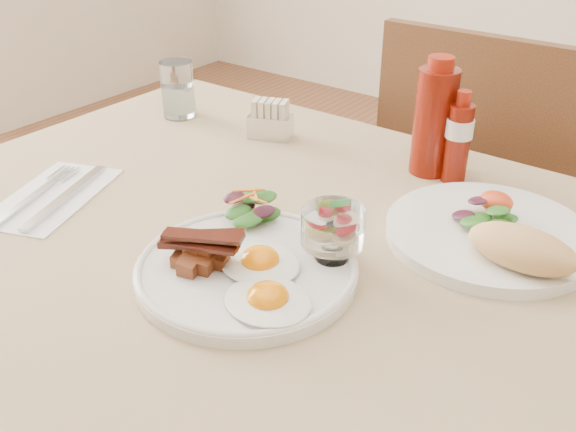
# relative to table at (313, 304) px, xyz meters

# --- Properties ---
(table) EXTENTS (1.33, 0.88, 0.75)m
(table) POSITION_rel_table_xyz_m (0.00, 0.00, 0.00)
(table) COLOR brown
(table) RESTS_ON ground
(chair_far) EXTENTS (0.42, 0.42, 0.93)m
(chair_far) POSITION_rel_table_xyz_m (0.00, 0.66, -0.14)
(chair_far) COLOR brown
(chair_far) RESTS_ON ground
(main_plate) EXTENTS (0.28, 0.28, 0.02)m
(main_plate) POSITION_rel_table_xyz_m (-0.03, -0.10, 0.10)
(main_plate) COLOR white
(main_plate) RESTS_ON table
(fried_eggs) EXTENTS (0.17, 0.16, 0.03)m
(fried_eggs) POSITION_rel_table_xyz_m (0.01, -0.12, 0.11)
(fried_eggs) COLOR white
(fried_eggs) RESTS_ON main_plate
(bacon_potato_pile) EXTENTS (0.11, 0.08, 0.05)m
(bacon_potato_pile) POSITION_rel_table_xyz_m (-0.08, -0.14, 0.13)
(bacon_potato_pile) COLOR brown
(bacon_potato_pile) RESTS_ON main_plate
(side_salad) EXTENTS (0.08, 0.08, 0.04)m
(side_salad) POSITION_rel_table_xyz_m (-0.10, -0.01, 0.12)
(side_salad) COLOR #1C4713
(side_salad) RESTS_ON main_plate
(fruit_cup) EXTENTS (0.08, 0.08, 0.08)m
(fruit_cup) POSITION_rel_table_xyz_m (0.04, -0.02, 0.15)
(fruit_cup) COLOR white
(fruit_cup) RESTS_ON main_plate
(second_plate) EXTENTS (0.28, 0.28, 0.07)m
(second_plate) POSITION_rel_table_xyz_m (0.19, 0.15, 0.11)
(second_plate) COLOR white
(second_plate) RESTS_ON table
(ketchup_bottle) EXTENTS (0.08, 0.08, 0.19)m
(ketchup_bottle) POSITION_rel_table_xyz_m (0.01, 0.32, 0.18)
(ketchup_bottle) COLOR #5E0E05
(ketchup_bottle) RESTS_ON table
(hot_sauce_bottle) EXTENTS (0.05, 0.05, 0.15)m
(hot_sauce_bottle) POSITION_rel_table_xyz_m (0.06, 0.31, 0.16)
(hot_sauce_bottle) COLOR #5E0E05
(hot_sauce_bottle) RESTS_ON table
(sugar_caddy) EXTENTS (0.09, 0.07, 0.07)m
(sugar_caddy) POSITION_rel_table_xyz_m (-0.29, 0.27, 0.12)
(sugar_caddy) COLOR silver
(sugar_caddy) RESTS_ON table
(water_glass) EXTENTS (0.06, 0.06, 0.11)m
(water_glass) POSITION_rel_table_xyz_m (-0.51, 0.25, 0.14)
(water_glass) COLOR white
(water_glass) RESTS_ON table
(napkin_cutlery) EXTENTS (0.20, 0.26, 0.01)m
(napkin_cutlery) POSITION_rel_table_xyz_m (-0.41, -0.12, 0.09)
(napkin_cutlery) COLOR white
(napkin_cutlery) RESTS_ON table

